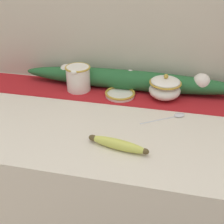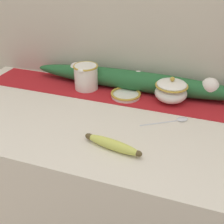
% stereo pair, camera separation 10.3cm
% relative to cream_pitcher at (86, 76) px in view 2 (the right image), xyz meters
% --- Properties ---
extents(countertop, '(1.54, 0.66, 0.86)m').
position_rel_cream_pitcher_xyz_m(countertop, '(0.23, -0.22, -0.50)').
color(countertop, beige).
rests_on(countertop, ground_plane).
extents(back_wall, '(2.34, 0.04, 2.40)m').
position_rel_cream_pitcher_xyz_m(back_wall, '(0.23, 0.13, 0.27)').
color(back_wall, '#B7AD99').
rests_on(back_wall, ground_plane).
extents(table_runner, '(1.41, 0.21, 0.00)m').
position_rel_cream_pitcher_xyz_m(table_runner, '(0.23, -0.00, -0.06)').
color(table_runner, '#A8191E').
rests_on(table_runner, countertop).
extents(cream_pitcher, '(0.11, 0.13, 0.12)m').
position_rel_cream_pitcher_xyz_m(cream_pitcher, '(0.00, 0.00, 0.00)').
color(cream_pitcher, white).
rests_on(cream_pitcher, countertop).
extents(sugar_bowl, '(0.14, 0.14, 0.11)m').
position_rel_cream_pitcher_xyz_m(sugar_bowl, '(0.39, -0.00, -0.01)').
color(sugar_bowl, white).
rests_on(sugar_bowl, countertop).
extents(small_dish, '(0.13, 0.13, 0.02)m').
position_rel_cream_pitcher_xyz_m(small_dish, '(0.20, -0.02, -0.05)').
color(small_dish, white).
rests_on(small_dish, countertop).
extents(banana, '(0.21, 0.07, 0.04)m').
position_rel_cream_pitcher_xyz_m(banana, '(0.26, -0.39, -0.05)').
color(banana, '#CCD156').
rests_on(banana, countertop).
extents(spoon, '(0.17, 0.12, 0.01)m').
position_rel_cream_pitcher_xyz_m(spoon, '(0.45, -0.14, -0.06)').
color(spoon, silver).
rests_on(spoon, countertop).
extents(poinsettia_garland, '(1.02, 0.10, 0.10)m').
position_rel_cream_pitcher_xyz_m(poinsettia_garland, '(0.23, 0.06, -0.01)').
color(poinsettia_garland, '#235B2D').
rests_on(poinsettia_garland, countertop).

